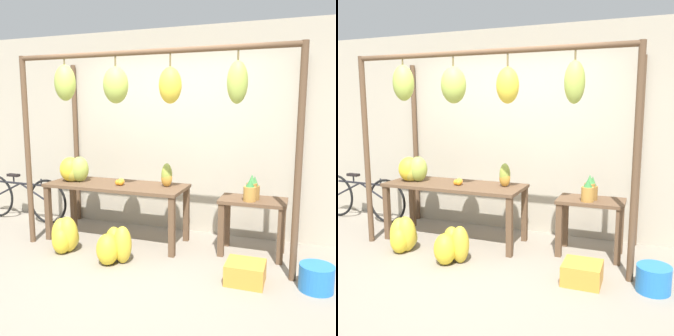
{
  "view_description": "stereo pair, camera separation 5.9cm",
  "coord_description": "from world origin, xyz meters",
  "views": [
    {
      "loc": [
        1.65,
        -3.4,
        1.75
      ],
      "look_at": [
        0.11,
        0.84,
        1.01
      ],
      "focal_mm": 40.0,
      "sensor_mm": 36.0,
      "label": 1
    },
    {
      "loc": [
        1.71,
        -3.38,
        1.75
      ],
      "look_at": [
        0.11,
        0.84,
        1.01
      ],
      "focal_mm": 40.0,
      "sensor_mm": 36.0,
      "label": 2
    }
  ],
  "objects": [
    {
      "name": "ground_plane",
      "position": [
        0.0,
        0.0,
        0.0
      ],
      "size": [
        20.0,
        20.0,
        0.0
      ],
      "primitive_type": "plane",
      "color": "gray"
    },
    {
      "name": "shop_wall_back",
      "position": [
        0.0,
        1.56,
        1.4
      ],
      "size": [
        8.0,
        0.08,
        2.8
      ],
      "color": "#B2A893",
      "rests_on": "ground_plane"
    },
    {
      "name": "stall_awning",
      "position": [
        -0.08,
        0.56,
        1.77
      ],
      "size": [
        3.31,
        1.24,
        2.36
      ],
      "color": "brown",
      "rests_on": "ground_plane"
    },
    {
      "name": "display_table_main",
      "position": [
        -0.6,
        0.84,
        0.65
      ],
      "size": [
        1.83,
        0.67,
        0.76
      ],
      "color": "brown",
      "rests_on": "ground_plane"
    },
    {
      "name": "display_table_side",
      "position": [
        1.13,
        0.94,
        0.5
      ],
      "size": [
        0.77,
        0.46,
        0.68
      ],
      "color": "brown",
      "rests_on": "ground_plane"
    },
    {
      "name": "banana_pile_on_table",
      "position": [
        -1.23,
        0.81,
        0.92
      ],
      "size": [
        0.48,
        0.38,
        0.34
      ],
      "color": "#9EB247",
      "rests_on": "display_table_main"
    },
    {
      "name": "orange_pile",
      "position": [
        -0.52,
        0.78,
        0.8
      ],
      "size": [
        0.12,
        0.11,
        0.09
      ],
      "color": "orange",
      "rests_on": "display_table_main"
    },
    {
      "name": "pineapple_cluster",
      "position": [
        1.12,
        0.9,
        0.8
      ],
      "size": [
        0.17,
        0.24,
        0.3
      ],
      "color": "olive",
      "rests_on": "display_table_side"
    },
    {
      "name": "banana_pile_ground_left",
      "position": [
        -1.02,
        0.26,
        0.18
      ],
      "size": [
        0.4,
        0.49,
        0.44
      ],
      "color": "gold",
      "rests_on": "ground_plane"
    },
    {
      "name": "banana_pile_ground_right",
      "position": [
        -0.29,
        0.17,
        0.19
      ],
      "size": [
        0.45,
        0.48,
        0.43
      ],
      "color": "gold",
      "rests_on": "ground_plane"
    },
    {
      "name": "fruit_crate_white",
      "position": [
        1.17,
        0.18,
        0.11
      ],
      "size": [
        0.38,
        0.35,
        0.21
      ],
      "color": "orange",
      "rests_on": "ground_plane"
    },
    {
      "name": "blue_bucket",
      "position": [
        1.84,
        0.25,
        0.13
      ],
      "size": [
        0.33,
        0.33,
        0.25
      ],
      "color": "blue",
      "rests_on": "ground_plane"
    },
    {
      "name": "parked_bicycle",
      "position": [
        -2.42,
        1.12,
        0.36
      ],
      "size": [
        1.69,
        0.1,
        0.72
      ],
      "color": "black",
      "rests_on": "ground_plane"
    },
    {
      "name": "papaya_pile",
      "position": [
        0.07,
        0.91,
        0.89
      ],
      "size": [
        0.17,
        0.15,
        0.3
      ],
      "color": "#93A33D",
      "rests_on": "display_table_main"
    }
  ]
}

